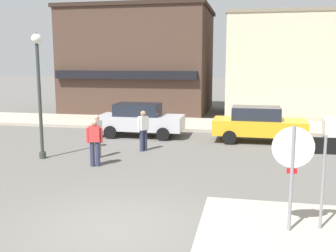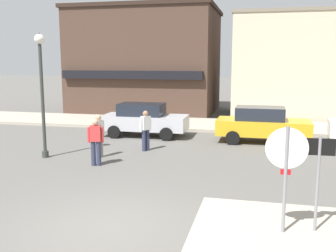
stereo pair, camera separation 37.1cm
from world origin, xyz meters
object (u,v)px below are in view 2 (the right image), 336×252
object	(u,v)px
lamp_post	(41,77)
parked_car_second	(262,124)
pedestrian_crossing_near	(96,141)
stop_sign	(286,166)
pedestrian_crossing_far	(146,129)
parked_car_nearest	(144,119)
pedestrian_kerb_side	(99,134)
one_way_sign	(318,174)

from	to	relation	value
lamp_post	parked_car_second	world-z (taller)	lamp_post
parked_car_second	pedestrian_crossing_near	size ratio (longest dim) A/B	2.50
stop_sign	pedestrian_crossing_far	world-z (taller)	stop_sign
stop_sign	parked_car_nearest	distance (m)	11.52
pedestrian_kerb_side	pedestrian_crossing_near	bearing A→B (deg)	-72.00
stop_sign	parked_car_second	size ratio (longest dim) A/B	0.57
pedestrian_crossing_far	pedestrian_kerb_side	world-z (taller)	same
stop_sign	lamp_post	xyz separation A→B (m)	(-8.24, 5.02, 1.44)
parked_car_second	one_way_sign	bearing A→B (deg)	-83.73
one_way_sign	pedestrian_crossing_far	xyz separation A→B (m)	(-5.54, 6.72, -0.46)
one_way_sign	pedestrian_kerb_side	distance (m)	8.71
stop_sign	one_way_sign	size ratio (longest dim) A/B	1.10
lamp_post	pedestrian_kerb_side	size ratio (longest dim) A/B	2.82
lamp_post	parked_car_nearest	size ratio (longest dim) A/B	1.13
stop_sign	pedestrian_crossing_near	size ratio (longest dim) A/B	1.43
pedestrian_crossing_far	pedestrian_kerb_side	size ratio (longest dim) A/B	1.00
lamp_post	pedestrian_crossing_near	xyz separation A→B (m)	(2.31, -0.64, -2.09)
stop_sign	pedestrian_crossing_far	bearing A→B (deg)	125.33
pedestrian_crossing_near	pedestrian_crossing_far	world-z (taller)	same
lamp_post	stop_sign	bearing A→B (deg)	-31.34
parked_car_nearest	pedestrian_crossing_far	distance (m)	3.12
parked_car_nearest	lamp_post	bearing A→B (deg)	-115.93
pedestrian_crossing_far	stop_sign	bearing A→B (deg)	-54.67
stop_sign	parked_car_nearest	xyz separation A→B (m)	(-5.86, 9.89, -0.71)
pedestrian_kerb_side	parked_car_nearest	bearing A→B (deg)	84.58
parked_car_nearest	pedestrian_crossing_near	xyz separation A→B (m)	(-0.06, -5.52, 0.06)
parked_car_second	pedestrian_crossing_far	xyz separation A→B (m)	(-4.50, -2.76, 0.06)
stop_sign	parked_car_second	world-z (taller)	stop_sign
stop_sign	one_way_sign	world-z (taller)	stop_sign
stop_sign	parked_car_nearest	bearing A→B (deg)	120.66
one_way_sign	parked_car_nearest	xyz separation A→B (m)	(-6.50, 9.68, -0.52)
pedestrian_crossing_near	parked_car_second	bearing A→B (deg)	43.92
one_way_sign	parked_car_second	size ratio (longest dim) A/B	0.52
stop_sign	pedestrian_crossing_far	xyz separation A→B (m)	(-4.91, 6.93, -0.65)
lamp_post	one_way_sign	bearing A→B (deg)	-28.44
one_way_sign	pedestrian_crossing_near	size ratio (longest dim) A/B	1.30
one_way_sign	pedestrian_crossing_far	world-z (taller)	one_way_sign
lamp_post	parked_car_nearest	bearing A→B (deg)	64.07
one_way_sign	lamp_post	world-z (taller)	lamp_post
pedestrian_crossing_near	pedestrian_kerb_side	distance (m)	1.16
parked_car_second	pedestrian_crossing_far	bearing A→B (deg)	-148.47
lamp_post	parked_car_nearest	distance (m)	5.83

